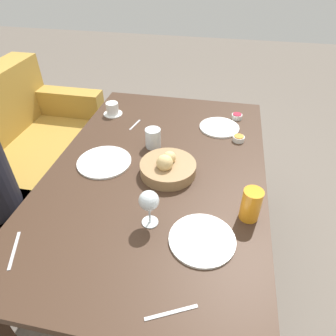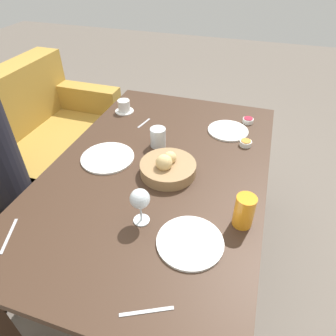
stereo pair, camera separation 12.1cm
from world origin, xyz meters
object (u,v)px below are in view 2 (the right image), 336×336
wine_glass (140,200)px  jam_bowl_honey (246,143)px  couch (22,168)px  plate_near_right (228,131)px  jam_bowl_berry (248,120)px  water_tumbler (158,137)px  juice_glass (244,211)px  plate_near_left (190,242)px  coffee_cup (124,107)px  fork_silver (147,311)px  spoon_coffee (144,123)px  plate_far_center (108,158)px  bread_basket (168,167)px  knife_silver (9,236)px

wine_glass → jam_bowl_honey: bearing=-26.5°
couch → plate_near_right: 1.42m
jam_bowl_berry → jam_bowl_honey: (-0.24, -0.01, 0.00)m
plate_near_right → water_tumbler: bearing=127.8°
juice_glass → water_tumbler: 0.63m
couch → plate_near_left: size_ratio=6.66×
coffee_cup → jam_bowl_berry: bearing=-82.8°
water_tumbler → wine_glass: size_ratio=0.65×
fork_silver → spoon_coffee: (1.03, 0.41, 0.00)m
spoon_coffee → plate_near_right: bearing=-82.9°
plate_far_center → wine_glass: bearing=-136.5°
water_tumbler → spoon_coffee: bearing=38.9°
couch → fork_silver: couch is taller
bread_basket → fork_silver: (-0.63, -0.14, -0.03)m
plate_far_center → fork_silver: bearing=-145.1°
water_tumbler → fork_silver: water_tumbler is taller
plate_near_left → plate_near_right: same height
wine_glass → jam_bowl_berry: 0.95m
jam_bowl_honey → knife_silver: 1.16m
spoon_coffee → coffee_cup: bearing=59.6°
plate_far_center → coffee_cup: (0.47, 0.12, 0.03)m
bread_basket → spoon_coffee: bread_basket is taller
bread_basket → jam_bowl_honey: (0.34, -0.32, -0.02)m
jam_bowl_honey → plate_near_right: bearing=44.0°
knife_silver → water_tumbler: bearing=-24.3°
juice_glass → spoon_coffee: (0.60, 0.64, -0.07)m
bread_basket → knife_silver: (-0.53, 0.45, -0.03)m
plate_near_left → fork_silver: bearing=168.0°
jam_bowl_honey → coffee_cup: bearing=78.8°
coffee_cup → bread_basket: bearing=-138.2°
plate_near_right → plate_far_center: 0.68m
juice_glass → spoon_coffee: size_ratio=1.11×
plate_near_left → bread_basket: bearing=29.3°
plate_near_right → knife_silver: plate_near_right is taller
couch → plate_far_center: bearing=-103.2°
couch → plate_far_center: 0.92m
couch → coffee_cup: (0.29, -0.68, 0.44)m
wine_glass → coffee_cup: bearing=28.4°
couch → fork_silver: 1.57m
coffee_cup → juice_glass: bearing=-130.9°
plate_near_left → jam_bowl_berry: bearing=-6.4°
fork_silver → jam_bowl_honey: bearing=-10.4°
juice_glass → plate_near_left: bearing=132.1°
couch → knife_silver: couch is taller
jam_bowl_berry → fork_silver: (-1.22, 0.17, -0.01)m
couch → water_tumbler: couch is taller
coffee_cup → jam_bowl_berry: (0.09, -0.74, -0.02)m
couch → wine_glass: 1.33m
juice_glass → spoon_coffee: 0.88m
plate_near_right → juice_glass: juice_glass is taller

